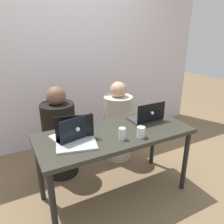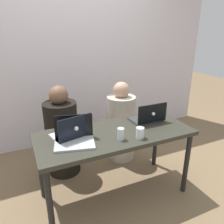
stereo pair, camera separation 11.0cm
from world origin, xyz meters
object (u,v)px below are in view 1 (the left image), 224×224
at_px(laptop_back_right, 147,117).
at_px(water_glass_right, 141,133).
at_px(person_on_left, 60,137).
at_px(laptop_front_left, 76,138).
at_px(laptop_back_left, 73,133).
at_px(water_glass_center, 122,134).
at_px(person_on_right, 118,125).

relative_size(laptop_back_right, water_glass_right, 3.41).
bearing_deg(person_on_left, laptop_front_left, 96.04).
bearing_deg(laptop_back_left, water_glass_right, 141.25).
distance_m(laptop_back_right, laptop_front_left, 0.84).
distance_m(person_on_left, laptop_front_left, 0.72).
height_order(laptop_back_right, water_glass_right, laptop_back_right).
bearing_deg(water_glass_center, laptop_back_left, 149.82).
bearing_deg(water_glass_right, laptop_back_left, 154.32).
bearing_deg(water_glass_right, water_glass_center, 165.62).
height_order(laptop_back_right, laptop_front_left, laptop_front_left).
bearing_deg(person_on_left, laptop_back_right, 154.25).
bearing_deg(person_on_right, laptop_back_right, 80.33).
xyz_separation_m(person_on_right, water_glass_right, (-0.23, -0.82, 0.30)).
bearing_deg(water_glass_center, person_on_left, 115.06).
height_order(person_on_right, water_glass_center, person_on_right).
height_order(person_on_right, laptop_back_left, person_on_right).
bearing_deg(person_on_left, water_glass_center, 122.83).
bearing_deg(person_on_left, laptop_back_left, 96.44).
relative_size(laptop_back_right, laptop_front_left, 0.90).
distance_m(person_on_right, laptop_back_left, 1.01).
xyz_separation_m(laptop_front_left, water_glass_right, (0.55, -0.16, -0.01)).
bearing_deg(water_glass_center, person_on_right, 62.86).
xyz_separation_m(person_on_right, water_glass_center, (-0.40, -0.78, 0.31)).
bearing_deg(laptop_back_left, person_on_right, -157.30).
bearing_deg(person_on_right, water_glass_center, 48.29).
relative_size(laptop_back_right, water_glass_center, 3.15).
relative_size(person_on_left, water_glass_right, 10.77).
height_order(person_on_left, laptop_back_right, person_on_left).
distance_m(water_glass_center, water_glass_right, 0.18).
distance_m(person_on_right, water_glass_center, 0.93).
height_order(person_on_right, laptop_front_left, person_on_right).
xyz_separation_m(laptop_back_right, laptop_back_left, (-0.82, -0.02, 0.00)).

